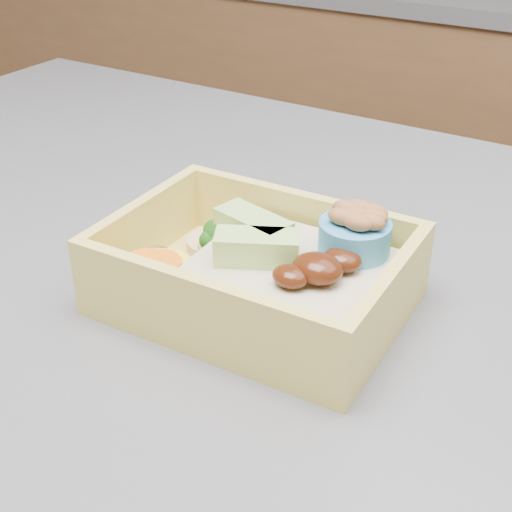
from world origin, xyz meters
The scene contains 1 object.
bento_box centered at (-0.06, -0.05, 0.94)m, with size 0.19×0.14×0.07m.
Camera 1 is at (0.14, -0.38, 1.19)m, focal length 50.00 mm.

